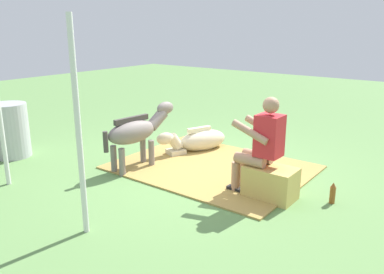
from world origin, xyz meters
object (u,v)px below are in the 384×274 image
person_seated (261,143)px  soda_bottle (333,193)px  pony_standing (137,131)px  pony_lying (198,140)px  hay_bale (270,183)px  water_barrel (10,130)px  tent_pole_left (78,130)px

person_seated → soda_bottle: (-0.84, -0.32, -0.57)m
pony_standing → person_seated: bearing=-173.3°
person_seated → pony_lying: 2.04m
hay_bale → pony_standing: pony_standing is taller
water_barrel → tent_pole_left: (-2.99, 0.86, 0.67)m
person_seated → pony_standing: size_ratio=0.96×
pony_lying → soda_bottle: pony_lying is taller
hay_bale → tent_pole_left: size_ratio=0.28×
person_seated → tent_pole_left: bearing=62.8°
soda_bottle → tent_pole_left: bearing=50.9°
soda_bottle → hay_bale: bearing=25.2°
pony_standing → pony_lying: 1.31m
pony_lying → person_seated: bearing=149.6°
pony_standing → tent_pole_left: 2.03m
person_seated → tent_pole_left: tent_pole_left is taller
water_barrel → tent_pole_left: size_ratio=0.40×
hay_bale → tent_pole_left: 2.45m
person_seated → soda_bottle: person_seated is taller
soda_bottle → water_barrel: size_ratio=0.30×
person_seated → water_barrel: person_seated is taller
person_seated → tent_pole_left: (1.00, 1.95, 0.42)m
hay_bale → tent_pole_left: (1.16, 1.95, 0.91)m
pony_lying → hay_bale: bearing=151.8°
pony_standing → water_barrel: pony_standing is taller
pony_standing → pony_lying: pony_standing is taller
person_seated → pony_standing: person_seated is taller
hay_bale → soda_bottle: size_ratio=2.33×
pony_standing → water_barrel: bearing=22.8°
person_seated → water_barrel: 4.15m
tent_pole_left → person_seated: bearing=-117.2°
person_seated → pony_lying: person_seated is taller
hay_bale → person_seated: size_ratio=0.49×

